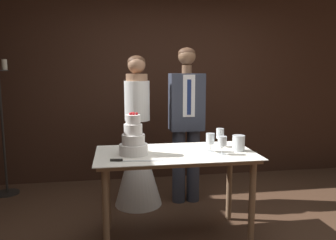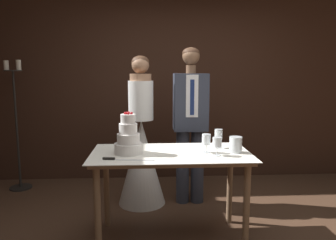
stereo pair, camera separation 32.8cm
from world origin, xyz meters
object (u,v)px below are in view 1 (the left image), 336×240
cake_knife (126,160)px  wine_glass_near (222,142)px  hurricane_candle (239,143)px  groom (186,119)px  tiered_cake (133,140)px  cake_table (175,163)px  candle_stand (3,134)px  wine_glass_middle (210,139)px  wine_glass_far (220,134)px  bride (138,152)px

cake_knife → wine_glass_near: size_ratio=2.67×
hurricane_candle → wine_glass_near: bearing=-152.7°
wine_glass_near → hurricane_candle: wine_glass_near is taller
cake_knife → wine_glass_near: wine_glass_near is taller
hurricane_candle → groom: groom is taller
tiered_cake → cake_table: bearing=2.1°
hurricane_candle → candle_stand: (-2.46, 1.44, -0.11)m
cake_table → groom: 0.92m
wine_glass_middle → candle_stand: (-2.20, 1.43, -0.16)m
cake_table → wine_glass_middle: wine_glass_middle is taller
tiered_cake → wine_glass_near: (0.76, -0.12, -0.02)m
wine_glass_middle → candle_stand: size_ratio=0.10×
cake_table → hurricane_candle: 0.60m
wine_glass_middle → wine_glass_far: size_ratio=0.94×
wine_glass_far → groom: groom is taller
cake_table → candle_stand: candle_stand is taller
bride → groom: size_ratio=0.95×
cake_table → wine_glass_near: bearing=-18.8°
tiered_cake → bride: size_ratio=0.22×
cake_table → wine_glass_middle: bearing=-3.8°
wine_glass_near → wine_glass_middle: (-0.07, 0.11, 0.00)m
wine_glass_near → hurricane_candle: (0.19, 0.10, -0.04)m
cake_table → wine_glass_middle: (0.31, -0.02, 0.22)m
cake_table → tiered_cake: 0.44m
wine_glass_far → bride: size_ratio=0.10×
tiered_cake → candle_stand: size_ratio=0.22×
wine_glass_far → hurricane_candle: 0.22m
cake_knife → candle_stand: bearing=139.0°
cake_table → bride: size_ratio=0.83×
tiered_cake → bride: 0.91m
tiered_cake → groom: groom is taller
wine_glass_middle → hurricane_candle: size_ratio=1.17×
cake_knife → candle_stand: 2.18m
cake_table → wine_glass_far: size_ratio=7.92×
cake_knife → candle_stand: size_ratio=0.25×
wine_glass_middle → candle_stand: candle_stand is taller
wine_glass_near → wine_glass_middle: bearing=123.8°
wine_glass_near → groom: size_ratio=0.09×
wine_glass_near → wine_glass_far: 0.29m
hurricane_candle → groom: bearing=108.6°
hurricane_candle → bride: size_ratio=0.08×
groom → bride: bearing=179.9°
tiered_cake → wine_glass_near: bearing=-8.8°
wine_glass_far → candle_stand: size_ratio=0.11×
groom → candle_stand: 2.25m
tiered_cake → groom: 1.07m
tiered_cake → candle_stand: bearing=136.8°
tiered_cake → hurricane_candle: tiered_cake is taller
cake_table → wine_glass_middle: size_ratio=8.46×
wine_glass_middle → hurricane_candle: bearing=-3.2°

